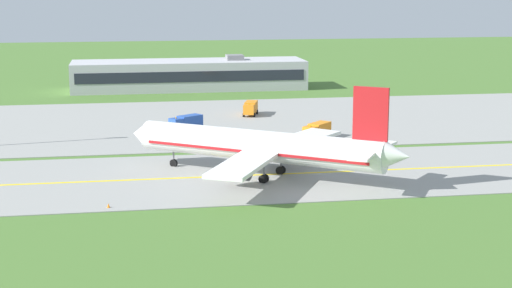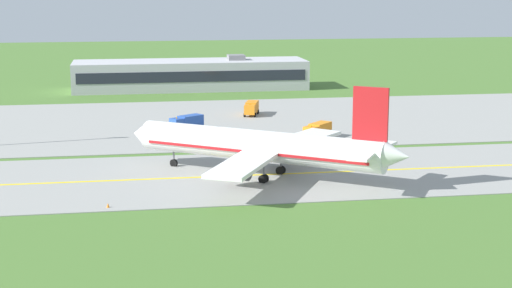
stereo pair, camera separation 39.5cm
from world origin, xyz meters
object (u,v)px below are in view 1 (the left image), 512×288
Objects in this scene: service_truck_fuel at (186,122)px; service_truck_catering at (250,108)px; airplane_lead at (262,146)px; service_truck_baggage at (317,130)px.

service_truck_catering is at bearing 45.89° from service_truck_fuel.
airplane_lead is 5.39× the size of service_truck_catering.
airplane_lead is 5.59× the size of service_truck_fuel.
service_truck_catering is (6.36, 48.74, -2.60)m from airplane_lead.
service_truck_fuel is at bearing -134.11° from service_truck_catering.
airplane_lead is 35.71m from service_truck_fuel.
service_truck_catering is at bearing 105.57° from service_truck_baggage.
service_truck_catering is (-6.91, 24.81, 0.00)m from service_truck_baggage.
service_truck_baggage is at bearing 60.99° from airplane_lead.
service_truck_baggage is 0.91× the size of service_truck_catering.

